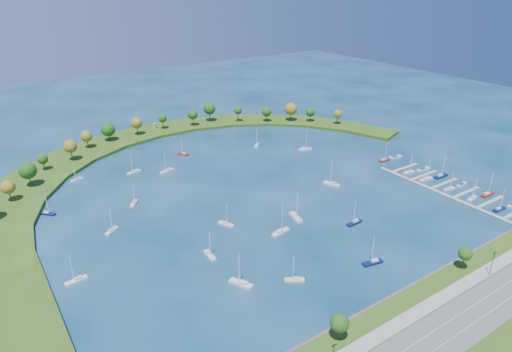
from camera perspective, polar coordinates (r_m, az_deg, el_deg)
ground at (r=239.76m, az=-0.32°, el=-1.55°), size 700.00×700.00×0.00m
south_shoreline at (r=168.10m, az=24.72°, el=-16.42°), size 420.00×43.10×11.60m
breakwater at (r=261.17m, az=-14.86°, el=0.08°), size 286.74×247.64×2.00m
breakwater_trees at (r=302.32m, az=-11.74°, el=5.70°), size 240.45×87.99×14.63m
harbor_tower at (r=336.02m, az=-12.81°, el=6.28°), size 2.60×2.60×3.92m
dock_system at (r=258.66m, az=23.59°, el=-1.63°), size 24.28×82.00×1.60m
moored_boat_0 at (r=205.35m, az=-3.88°, el=-6.08°), size 5.33×8.07×11.57m
moored_boat_1 at (r=287.67m, az=-9.33°, el=2.84°), size 6.17×7.39×11.15m
moored_boat_2 at (r=183.19m, az=-22.03°, el=-12.23°), size 8.52×3.42×12.17m
moored_boat_3 at (r=230.91m, az=-15.36°, el=-3.32°), size 6.37×7.35×11.23m
moored_boat_4 at (r=264.25m, az=-11.33°, el=0.71°), size 9.24×4.77×13.07m
moored_boat_5 at (r=298.98m, az=0.12°, el=4.02°), size 7.34×7.24×11.84m
moored_boat_6 at (r=267.78m, az=-21.96°, el=-0.35°), size 7.38×3.97×10.46m
moored_boat_7 at (r=168.97m, az=-1.90°, el=-13.54°), size 6.51×9.56×13.77m
moored_boat_8 at (r=235.59m, az=-25.12°, el=-4.31°), size 6.61×6.93×11.01m
moored_boat_9 at (r=246.19m, az=9.70°, el=-0.96°), size 5.87×9.63×13.71m
moored_boat_10 at (r=184.78m, az=-5.95°, el=-9.98°), size 2.79×8.21×11.87m
moored_boat_11 at (r=171.43m, az=4.98°, el=-13.03°), size 7.43×5.85×11.02m
moored_boat_12 at (r=209.99m, az=-18.01°, el=-6.62°), size 7.28×6.09×10.99m
moored_boat_13 at (r=185.55m, az=14.74°, el=-10.58°), size 8.90×4.12×12.62m
moored_boat_14 at (r=210.85m, az=12.51°, el=-5.78°), size 8.53×2.83×12.36m
moored_boat_15 at (r=267.03m, az=-15.39°, el=0.54°), size 8.77×4.05×12.45m
moored_boat_16 at (r=211.09m, az=5.11°, el=-5.19°), size 4.82×10.15×14.39m
moored_boat_17 at (r=198.93m, az=3.18°, el=-7.12°), size 9.84×4.40×13.97m
moored_boat_18 at (r=293.92m, az=6.30°, el=3.51°), size 9.27×5.36×13.16m
docked_boat_0 at (r=247.50m, az=28.71°, el=-3.69°), size 7.94×2.50×11.55m
docked_boat_2 at (r=253.09m, az=25.97°, el=-2.52°), size 7.96×3.41×11.33m
docked_boat_3 at (r=260.84m, az=27.54°, el=-2.05°), size 9.16×2.83×13.36m
docked_boat_4 at (r=258.95m, az=23.52°, el=-1.46°), size 7.52×2.73×10.82m
docked_boat_5 at (r=267.15m, az=24.86°, el=-0.99°), size 8.20×3.12×1.63m
docked_boat_6 at (r=266.00m, az=20.93°, el=-0.33°), size 8.99×2.97×13.04m
docked_boat_7 at (r=273.09m, az=22.60°, el=0.04°), size 9.39×2.64×13.81m
docked_boat_8 at (r=272.04m, az=19.00°, el=0.51°), size 7.99×2.76×11.54m
docked_boat_9 at (r=279.10m, az=20.62°, el=0.82°), size 9.30×2.61×1.90m
docked_boat_10 at (r=285.25m, az=16.11°, el=2.00°), size 8.37×2.74×12.15m
docked_boat_11 at (r=292.63m, az=17.39°, el=2.35°), size 9.29×3.80×1.84m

